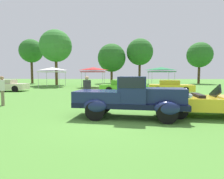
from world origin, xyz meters
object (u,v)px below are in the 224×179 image
feature_pickup_truck (130,97)px  show_car_yellow (171,87)px  canopy_tent_center_field (93,69)px  canopy_tent_right_field (161,69)px  neighbor_convertible (211,103)px  spectator_by_row (87,89)px  show_car_lime (123,87)px  spectator_between_cars (2,90)px  canopy_tent_left_field (52,69)px  show_car_cream (7,86)px

feature_pickup_truck → show_car_yellow: bearing=66.7°
canopy_tent_center_field → canopy_tent_right_field: size_ratio=0.97×
feature_pickup_truck → canopy_tent_right_field: canopy_tent_right_field is taller
neighbor_convertible → show_car_yellow: 9.88m
neighbor_convertible → spectator_by_row: (-5.79, 2.56, 0.33)m
show_car_lime → canopy_tent_center_field: size_ratio=1.50×
neighbor_convertible → spectator_between_cars: 10.82m
feature_pickup_truck → canopy_tent_center_field: 17.68m
show_car_yellow → canopy_tent_left_field: canopy_tent_left_field is taller
feature_pickup_truck → canopy_tent_right_field: 17.81m
canopy_tent_left_field → neighbor_convertible: bearing=-52.3°
show_car_cream → canopy_tent_left_field: canopy_tent_left_field is taller
feature_pickup_truck → show_car_lime: size_ratio=1.05×
show_car_lime → feature_pickup_truck: bearing=-89.3°
show_car_cream → show_car_yellow: 16.75m
spectator_between_cars → canopy_tent_right_field: 18.87m
spectator_between_cars → canopy_tent_right_field: size_ratio=0.54×
show_car_lime → canopy_tent_center_field: 8.40m
feature_pickup_truck → spectator_between_cars: 7.60m
show_car_yellow → spectator_by_row: (-6.74, -7.27, 0.31)m
show_car_yellow → spectator_by_row: bearing=-132.8°
show_car_lime → spectator_between_cars: bearing=-133.8°
show_car_cream → spectator_by_row: spectator_by_row is taller
show_car_cream → neighbor_convertible: bearing=-34.6°
show_car_yellow → canopy_tent_center_field: canopy_tent_center_field is taller
show_car_lime → canopy_tent_left_field: 12.33m
canopy_tent_center_field → spectator_between_cars: bearing=-102.1°
spectator_between_cars → canopy_tent_center_field: size_ratio=0.56×
spectator_by_row → canopy_tent_left_field: canopy_tent_left_field is taller
canopy_tent_left_field → feature_pickup_truck: bearing=-60.9°
neighbor_convertible → canopy_tent_left_field: canopy_tent_left_field is taller
show_car_lime → spectator_between_cars: size_ratio=2.66×
show_car_yellow → canopy_tent_right_field: size_ratio=1.39×
spectator_between_cars → show_car_yellow: bearing=33.4°
show_car_cream → show_car_yellow: same height
spectator_by_row → canopy_tent_right_field: size_ratio=0.54×
show_car_yellow → spectator_by_row: size_ratio=2.56×
spectator_between_cars → show_car_cream: bearing=120.9°
show_car_cream → canopy_tent_right_field: size_ratio=1.32×
show_car_cream → spectator_between_cars: spectator_between_cars is taller
canopy_tent_center_field → spectator_by_row: bearing=-83.3°
show_car_yellow → spectator_by_row: 9.92m
spectator_between_cars → show_car_lime: bearing=46.2°
show_car_cream → feature_pickup_truck: bearing=-42.5°
feature_pickup_truck → spectator_by_row: 3.78m
canopy_tent_right_field → spectator_by_row: bearing=-117.3°
canopy_tent_left_field → show_car_cream: bearing=-112.8°
canopy_tent_right_field → show_car_yellow: bearing=-94.6°
spectator_between_cars → canopy_tent_left_field: canopy_tent_left_field is taller
show_car_yellow → canopy_tent_right_field: bearing=85.4°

